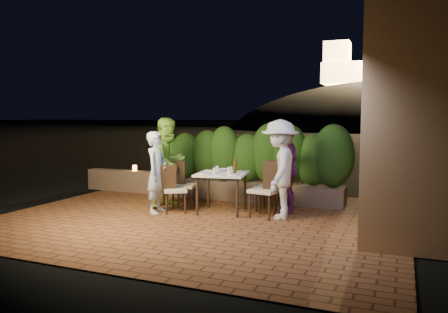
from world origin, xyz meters
The scene contains 32 objects.
ground centered at (0.00, 0.00, -0.02)m, with size 400.00×400.00×0.00m, color black.
terrace_floor centered at (0.00, 0.50, -0.07)m, with size 7.00×6.00×0.15m, color brown.
building_wall centered at (3.60, 2.00, 2.50)m, with size 1.60×5.00×5.00m, color #98693C.
window_pane centered at (2.82, 1.50, 2.00)m, with size 0.08×1.00×1.40m, color black.
window_frame centered at (2.81, 1.50, 2.00)m, with size 0.06×1.15×1.55m, color black.
planter centered at (0.20, 2.30, 0.20)m, with size 4.20×0.55×0.40m, color brown.
hedge centered at (0.20, 2.30, 0.95)m, with size 4.00×0.70×1.10m, color #1F4312, non-canonical shape.
parapet centered at (-2.80, 2.30, 0.25)m, with size 2.20×0.30×0.50m, color brown.
hill centered at (2.00, 60.00, -4.00)m, with size 52.00×40.00×22.00m, color black.
fortress centered at (2.00, 60.00, 10.50)m, with size 26.00×8.00×8.00m, color #FFCC7A, non-canonical shape.
dining_table centered at (0.19, 1.01, 0.38)m, with size 0.90×0.90×0.75m, color white, non-canonical shape.
plate_nw centered at (-0.07, 0.78, 0.76)m, with size 0.24×0.24×0.01m, color white.
plate_sw centered at (-0.09, 1.18, 0.76)m, with size 0.24×0.24×0.01m, color white.
plate_ne centered at (0.50, 0.81, 0.76)m, with size 0.24×0.24×0.01m, color white.
plate_se centered at (0.46, 1.29, 0.76)m, with size 0.22×0.22×0.01m, color white.
plate_centre centered at (0.20, 0.99, 0.76)m, with size 0.22×0.22×0.01m, color white.
plate_front centered at (0.29, 0.70, 0.76)m, with size 0.20×0.20×0.01m, color white.
glass_nw centered at (0.12, 0.83, 0.81)m, with size 0.07×0.07×0.11m, color silver.
glass_sw centered at (0.04, 1.13, 0.81)m, with size 0.06×0.06×0.11m, color silver.
glass_ne centered at (0.35, 0.96, 0.81)m, with size 0.07×0.07×0.12m, color silver.
glass_se centered at (0.31, 1.19, 0.80)m, with size 0.06×0.06×0.11m, color silver.
beer_bottle centered at (0.42, 1.09, 0.90)m, with size 0.06×0.06×0.31m, color #53350D, non-canonical shape.
bowl centered at (0.08, 1.32, 0.77)m, with size 0.17×0.17×0.04m, color white.
chair_left_front centered at (-0.61, 0.64, 0.45)m, with size 0.42×0.42×0.91m, color black, non-canonical shape.
chair_left_back centered at (-0.66, 1.11, 0.46)m, with size 0.43×0.43×0.93m, color black, non-canonical shape.
chair_right_front centered at (1.05, 0.92, 0.51)m, with size 0.47×0.47×1.02m, color black, non-canonical shape.
chair_right_back centered at (1.00, 1.41, 0.49)m, with size 0.46×0.46×0.99m, color black, non-canonical shape.
diner_blue centered at (-0.92, 0.51, 0.77)m, with size 0.56×0.37×1.53m, color silver.
diner_green centered at (-1.02, 1.13, 0.89)m, with size 0.86×0.67×1.78m, color #89CA3F.
diner_white centered at (1.33, 0.92, 0.88)m, with size 1.13×0.65×1.75m, color silver.
diner_purple centered at (1.31, 1.47, 0.82)m, with size 0.96×0.40×1.63m, color #672570.
parapet_lamp centered at (-2.62, 2.30, 0.57)m, with size 0.10×0.10×0.14m, color orange.
Camera 1 is at (3.33, -6.49, 1.80)m, focal length 35.00 mm.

